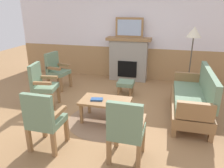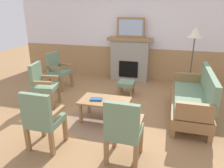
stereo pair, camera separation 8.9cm
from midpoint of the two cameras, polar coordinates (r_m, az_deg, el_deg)
The scene contains 14 objects.
ground_plane at distance 4.58m, azimuth -1.65°, elevation -7.95°, with size 14.00×14.00×0.00m, color #997047.
wall_back at distance 6.63m, azimuth 4.52°, elevation 12.70°, with size 7.20×0.14×2.70m.
fireplace at distance 6.51m, azimuth 3.98°, elevation 6.68°, with size 1.30×0.44×1.28m.
framed_picture at distance 6.36m, azimuth 4.18°, elevation 14.66°, with size 0.80×0.04×0.56m.
couch at distance 4.59m, azimuth 20.03°, elevation -3.65°, with size 0.70×1.80×0.98m.
coffee_table at distance 4.17m, azimuth -2.33°, elevation -4.93°, with size 0.96×0.56×0.44m.
round_rug at distance 4.35m, azimuth -2.26°, elevation -9.51°, with size 1.49×1.49×0.01m, color #896B51.
book_on_table at distance 4.15m, azimuth -4.65°, elevation -4.07°, with size 0.23×0.13×0.03m, color navy.
footstool at distance 5.44m, azimuth 3.20°, elevation -0.03°, with size 0.40×0.40×0.36m.
armchair_near_fireplace at distance 4.99m, azimuth -18.56°, elevation 0.14°, with size 0.55×0.55×0.98m.
armchair_by_window_left at distance 6.02m, azimuth -14.90°, elevation 3.84°, with size 0.56×0.56×0.98m.
armchair_front_left at distance 3.47m, azimuth -18.28°, elevation -8.61°, with size 0.49×0.49×0.98m.
armchair_front_center at distance 3.06m, azimuth 2.90°, elevation -11.62°, with size 0.49×0.49×0.98m.
floor_lamp_by_couch at distance 5.65m, azimuth 20.36°, elevation 11.73°, with size 0.36×0.36×1.68m.
Camera 1 is at (1.08, -3.90, 2.14)m, focal length 34.57 mm.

